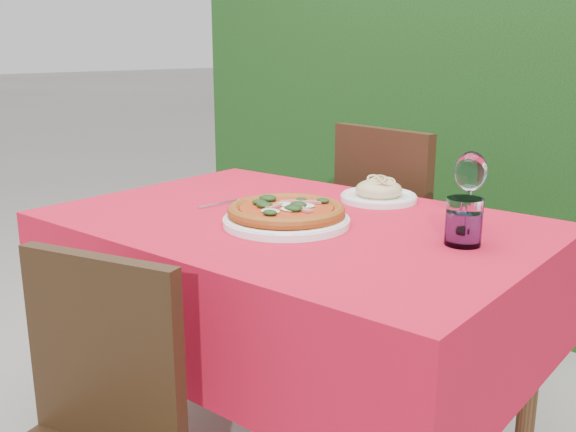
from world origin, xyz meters
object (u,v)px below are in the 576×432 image
Objects in this scene: chair_far at (398,236)px; wine_glass at (470,175)px; water_glass at (464,224)px; fork at (219,204)px; pasta_plate at (379,193)px; pizza_plate at (286,214)px.

wine_glass reaches higher than chair_far.
chair_far is at bearing 129.40° from water_glass.
water_glass is 0.71m from fork.
chair_far reaches higher than pasta_plate.
pasta_plate is at bearing 121.39° from chair_far.
wine_glass is at bearing 34.89° from pizza_plate.
pizza_plate is at bearing 1.31° from fork.
wine_glass is at bearing 144.72° from chair_far.
wine_glass reaches higher than pasta_plate.
pasta_plate is 0.47m from fork.
pizza_plate is at bearing 108.53° from chair_far.
pasta_plate is 1.22× the size of fork.
chair_far is at bearing 84.46° from fork.
chair_far is at bearing 110.09° from pasta_plate.
chair_far is 2.39× the size of pizza_plate.
wine_glass reaches higher than water_glass.
wine_glass is at bearing 27.80° from fork.
wine_glass is 0.70m from fork.
pasta_plate is at bearing 159.90° from wine_glass.
chair_far is 4.14× the size of pasta_plate.
wine_glass is (-0.05, 0.14, 0.09)m from water_glass.
pizza_plate is at bearing -163.85° from water_glass.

